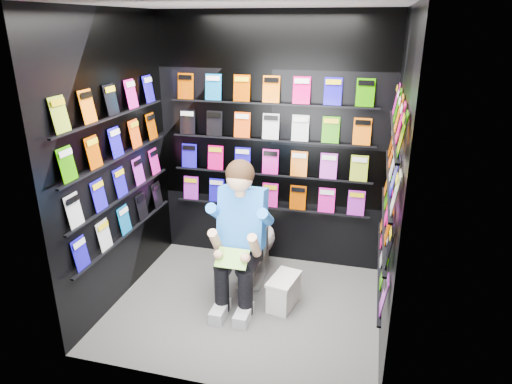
# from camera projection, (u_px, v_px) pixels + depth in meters

# --- Properties ---
(floor) EXTENTS (2.40, 2.40, 0.00)m
(floor) POSITION_uv_depth(u_px,v_px,m) (246.00, 307.00, 4.23)
(floor) COLOR #585856
(floor) RESTS_ON ground
(ceiling) EXTENTS (2.40, 2.40, 0.00)m
(ceiling) POSITION_uv_depth(u_px,v_px,m) (243.00, 4.00, 3.32)
(ceiling) COLOR white
(ceiling) RESTS_ON floor
(wall_back) EXTENTS (2.40, 0.04, 2.60)m
(wall_back) POSITION_uv_depth(u_px,v_px,m) (271.00, 144.00, 4.68)
(wall_back) COLOR black
(wall_back) RESTS_ON floor
(wall_front) EXTENTS (2.40, 0.04, 2.60)m
(wall_front) POSITION_uv_depth(u_px,v_px,m) (201.00, 222.00, 2.87)
(wall_front) COLOR black
(wall_front) RESTS_ON floor
(wall_left) EXTENTS (0.04, 2.00, 2.60)m
(wall_left) POSITION_uv_depth(u_px,v_px,m) (115.00, 163.00, 4.06)
(wall_left) COLOR black
(wall_left) RESTS_ON floor
(wall_right) EXTENTS (0.04, 2.00, 2.60)m
(wall_right) POSITION_uv_depth(u_px,v_px,m) (395.00, 186.00, 3.49)
(wall_right) COLOR black
(wall_right) RESTS_ON floor
(comics_back) EXTENTS (2.10, 0.06, 1.37)m
(comics_back) POSITION_uv_depth(u_px,v_px,m) (271.00, 144.00, 4.65)
(comics_back) COLOR #E60969
(comics_back) RESTS_ON wall_back
(comics_left) EXTENTS (0.06, 1.70, 1.37)m
(comics_left) POSITION_uv_depth(u_px,v_px,m) (118.00, 163.00, 4.05)
(comics_left) COLOR #E60969
(comics_left) RESTS_ON wall_left
(comics_right) EXTENTS (0.06, 1.70, 1.37)m
(comics_right) POSITION_uv_depth(u_px,v_px,m) (391.00, 185.00, 3.50)
(comics_right) COLOR #E60969
(comics_right) RESTS_ON wall_right
(toilet) EXTENTS (0.42, 0.75, 0.73)m
(toilet) POSITION_uv_depth(u_px,v_px,m) (254.00, 243.00, 4.64)
(toilet) COLOR white
(toilet) RESTS_ON floor
(longbox) EXTENTS (0.27, 0.39, 0.27)m
(longbox) POSITION_uv_depth(u_px,v_px,m) (284.00, 293.00, 4.20)
(longbox) COLOR silver
(longbox) RESTS_ON floor
(longbox_lid) EXTENTS (0.29, 0.41, 0.03)m
(longbox_lid) POSITION_uv_depth(u_px,v_px,m) (284.00, 279.00, 4.15)
(longbox_lid) COLOR silver
(longbox_lid) RESTS_ON longbox
(reader) EXTENTS (0.57, 0.83, 1.53)m
(reader) POSITION_uv_depth(u_px,v_px,m) (243.00, 218.00, 4.14)
(reader) COLOR #2077F0
(reader) RESTS_ON toilet
(held_comic) EXTENTS (0.28, 0.16, 0.12)m
(held_comic) POSITION_uv_depth(u_px,v_px,m) (232.00, 258.00, 3.90)
(held_comic) COLOR green
(held_comic) RESTS_ON reader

